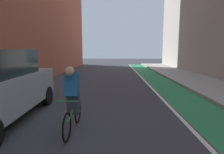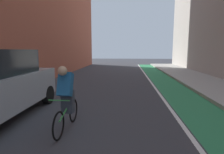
% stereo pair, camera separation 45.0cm
% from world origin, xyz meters
% --- Properties ---
extents(ground_plane, '(75.96, 75.96, 0.00)m').
position_xyz_m(ground_plane, '(0.00, 13.26, 0.00)').
color(ground_plane, '#38383D').
extents(bike_lane_paint, '(1.60, 34.53, 0.00)m').
position_xyz_m(bike_lane_paint, '(3.18, 15.26, 0.00)').
color(bike_lane_paint, '#2D8451').
rests_on(bike_lane_paint, ground).
extents(lane_divider_stripe, '(0.12, 34.53, 0.00)m').
position_xyz_m(lane_divider_stripe, '(2.28, 15.26, 0.00)').
color(lane_divider_stripe, white).
rests_on(lane_divider_stripe, ground).
extents(cyclist_trailing, '(0.48, 1.69, 1.60)m').
position_xyz_m(cyclist_trailing, '(-0.66, 10.82, 0.85)').
color(cyclist_trailing, black).
rests_on(cyclist_trailing, ground).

